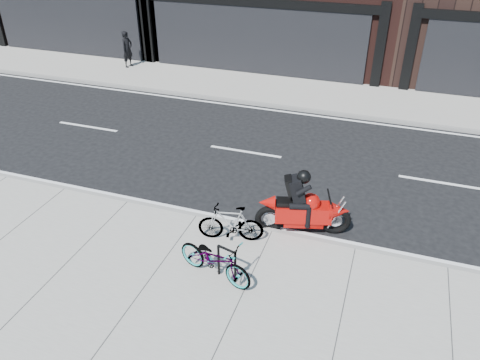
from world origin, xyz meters
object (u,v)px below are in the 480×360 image
at_px(motorcycle, 308,208).
at_px(bike_rack, 227,261).
at_px(bicycle_front, 215,259).
at_px(bicycle_rear, 231,223).
at_px(pedestrian, 127,49).

bearing_deg(motorcycle, bike_rack, -134.09).
xyz_separation_m(bike_rack, motorcycle, (1.22, 2.30, 0.11)).
bearing_deg(motorcycle, bicycle_front, -138.31).
distance_m(bicycle_front, bicycle_rear, 1.31).
height_order(bike_rack, pedestrian, pedestrian).
height_order(bicycle_front, motorcycle, motorcycle).
relative_size(motorcycle, pedestrian, 1.37).
distance_m(bike_rack, bicycle_front, 0.25).
distance_m(bicycle_rear, pedestrian, 14.30).
bearing_deg(bicycle_rear, motorcycle, 110.58).
height_order(bicycle_rear, pedestrian, pedestrian).
relative_size(bicycle_front, pedestrian, 1.08).
xyz_separation_m(bike_rack, pedestrian, (-9.55, 12.23, 0.37)).
bearing_deg(bike_rack, bicycle_front, -170.86).
height_order(bike_rack, motorcycle, motorcycle).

